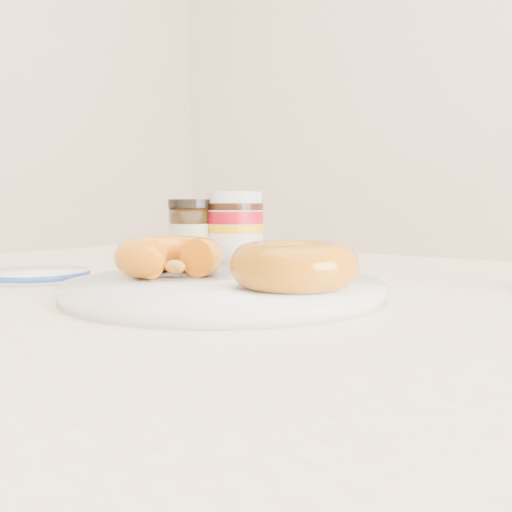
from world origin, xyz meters
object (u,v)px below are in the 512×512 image
Objects in this scene: dining_table at (311,371)px; plate at (224,288)px; donut_bitten at (169,257)px; dark_jar at (192,237)px; donut_whole at (294,265)px; nutella_jar at (235,229)px; blue_rim_saucer at (37,275)px.

plate reaches higher than dining_table.
donut_bitten reaches higher than plate.
dark_jar is at bearing 142.69° from plate.
plate is 2.72× the size of donut_whole.
nutella_jar reaches higher than donut_bitten.
donut_bitten is at bearing -74.78° from nutella_jar.
donut_bitten is at bearing -179.20° from donut_whole.
donut_bitten is 1.17× the size of dark_jar.
dark_jar is at bearing 168.93° from dining_table.
donut_whole is 0.25m from nutella_jar.
plate is 2.75× the size of donut_bitten.
donut_bitten reaches higher than dining_table.
blue_rim_saucer is (-0.18, -0.04, -0.03)m from donut_bitten.
plate is 2.53× the size of blue_rim_saucer.
blue_rim_saucer is (-0.09, -0.16, -0.04)m from dark_jar.
nutella_jar is at bearing 96.11° from donut_bitten.
nutella_jar is at bearing 155.32° from dining_table.
nutella_jar is at bearing 126.55° from plate.
dark_jar reaches higher than blue_rim_saucer.
nutella_jar is (-0.04, 0.16, 0.02)m from donut_bitten.
donut_whole is (0.15, 0.00, 0.00)m from donut_bitten.
nutella_jar is 0.87× the size of blue_rim_saucer.
donut_bitten is at bearing -178.83° from plate.
donut_whole is 0.27m from dark_jar.
plate is (-0.05, -0.08, 0.09)m from dining_table.
dining_table is 4.63× the size of plate.
dining_table is 14.89× the size of dark_jar.
donut_whole is at bearing -68.78° from dining_table.
donut_bitten is 0.92× the size of blue_rim_saucer.
donut_bitten is (-0.12, -0.08, 0.12)m from dining_table.
dark_jar is (-0.16, 0.12, 0.04)m from plate.
donut_bitten is at bearing -146.10° from dining_table.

